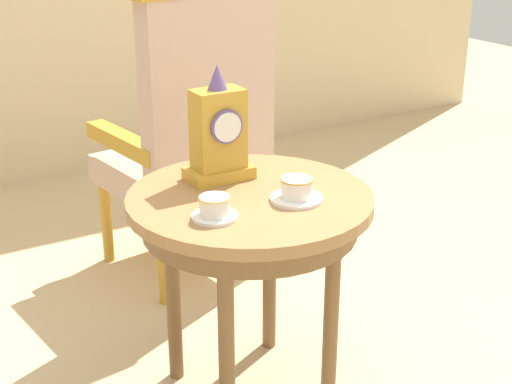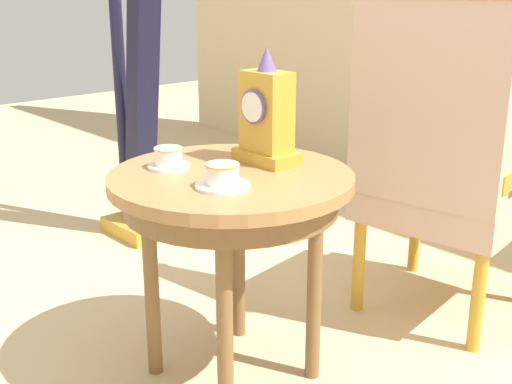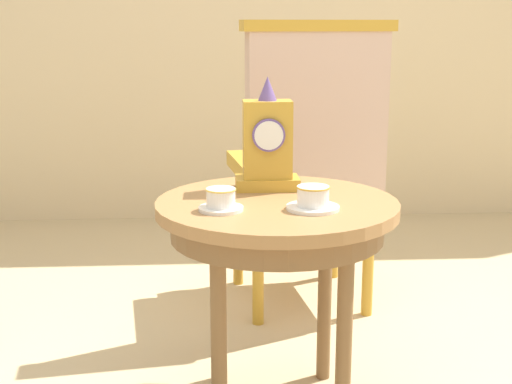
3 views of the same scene
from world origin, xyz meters
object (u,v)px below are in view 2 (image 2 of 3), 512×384
object	(u,v)px
teacup_left	(169,159)
mantel_clock	(266,117)
side_table	(231,200)
teacup_right	(222,177)
armchair	(440,156)
harp	(136,81)

from	to	relation	value
teacup_left	mantel_clock	distance (m)	0.30
side_table	mantel_clock	size ratio (longest dim) A/B	2.04
teacup_right	teacup_left	bearing A→B (deg)	178.94
teacup_left	side_table	bearing A→B (deg)	31.48
side_table	mantel_clock	distance (m)	0.26
side_table	armchair	xyz separation A→B (m)	(0.19, 0.75, 0.03)
mantel_clock	armchair	size ratio (longest dim) A/B	0.29
teacup_right	armchair	bearing A→B (deg)	83.34
armchair	harp	xyz separation A→B (m)	(-1.35, -0.32, 0.13)
side_table	teacup_right	world-z (taller)	teacup_right
teacup_left	teacup_right	xyz separation A→B (m)	(0.25, -0.00, 0.00)
teacup_right	armchair	distance (m)	0.86
teacup_left	armchair	size ratio (longest dim) A/B	0.11
armchair	harp	distance (m)	1.39
mantel_clock	armchair	bearing A→B (deg)	71.39
side_table	teacup_right	bearing A→B (deg)	-49.52
mantel_clock	side_table	bearing A→B (deg)	-83.63
side_table	harp	distance (m)	1.25
teacup_left	teacup_right	distance (m)	0.25
harp	teacup_right	bearing A→B (deg)	-23.24
armchair	mantel_clock	bearing A→B (deg)	-108.61
teacup_right	armchair	size ratio (longest dim) A/B	0.13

